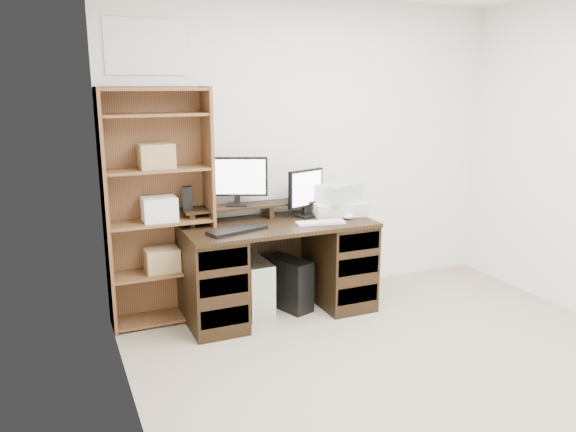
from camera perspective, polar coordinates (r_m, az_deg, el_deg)
room at (r=3.18m, az=18.24°, el=2.31°), size 3.54×4.04×2.54m
desk at (r=4.52m, az=-1.07°, el=-5.11°), size 1.50×0.70×0.75m
riser_shelf at (r=4.59m, az=-2.09°, el=1.04°), size 1.40×0.22×0.12m
monitor_wide at (r=4.46m, az=-5.21°, el=3.82°), size 0.46×0.22×0.39m
monitor_small at (r=4.59m, az=1.82°, el=2.55°), size 0.35×0.18×0.39m
speaker at (r=4.38m, az=-10.16°, el=1.81°), size 0.09×0.09×0.18m
keyboard_black at (r=4.17m, az=-5.18°, el=-1.44°), size 0.48×0.27×0.03m
keyboard_white at (r=4.39m, az=3.31°, el=-0.68°), size 0.40×0.18×0.02m
mouse at (r=4.56m, az=6.18°, el=-0.07°), size 0.11×0.09×0.04m
printer at (r=4.72m, az=5.05°, el=0.85°), size 0.47×0.38×0.11m
basket at (r=4.69m, az=5.08°, el=2.38°), size 0.42×0.36×0.15m
tower_silver at (r=4.56m, az=-3.49°, el=-7.17°), size 0.20×0.45×0.45m
tower_black at (r=4.66m, az=0.04°, el=-6.85°), size 0.31×0.46×0.42m
bookshelf at (r=4.34m, az=-13.02°, el=0.99°), size 0.80×0.30×1.80m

